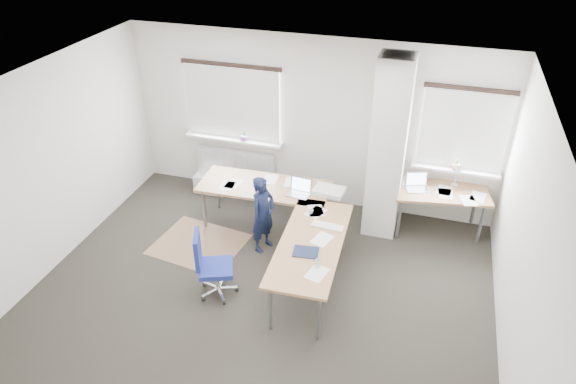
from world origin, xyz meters
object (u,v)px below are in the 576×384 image
(desk_main, at_px, (290,214))
(person, at_px, (263,214))
(desk_side, at_px, (441,193))
(task_chair, at_px, (214,277))

(desk_main, bearing_deg, person, 177.39)
(desk_side, bearing_deg, person, -163.76)
(desk_side, bearing_deg, task_chair, -149.53)
(desk_main, height_order, desk_side, desk_side)
(desk_main, relative_size, desk_side, 1.74)
(desk_side, distance_m, task_chair, 3.60)
(desk_side, height_order, person, desk_side)
(desk_main, height_order, person, person)
(desk_main, relative_size, person, 2.18)
(desk_side, bearing_deg, desk_main, -159.34)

